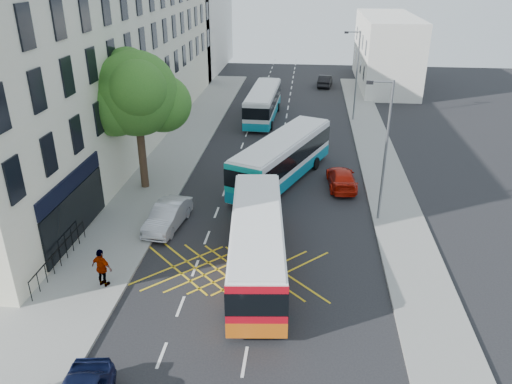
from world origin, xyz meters
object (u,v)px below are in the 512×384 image
(lamp_far, at_px, (356,71))
(bus_far, at_px, (263,103))
(parked_car_silver, at_px, (168,216))
(lamp_near, at_px, (384,145))
(street_tree, at_px, (136,95))
(distant_car_grey, at_px, (267,85))
(bus_mid, at_px, (282,158))
(pedestrian_far, at_px, (102,268))
(red_hatchback, at_px, (342,178))
(distant_car_dark, at_px, (325,81))
(bus_near, at_px, (257,243))

(lamp_far, relative_size, bus_far, 0.78)
(bus_far, height_order, parked_car_silver, bus_far)
(lamp_near, xyz_separation_m, parked_car_silver, (-11.80, -2.03, -3.92))
(street_tree, relative_size, distant_car_grey, 1.66)
(bus_mid, height_order, pedestrian_far, bus_mid)
(street_tree, height_order, pedestrian_far, street_tree)
(bus_far, xyz_separation_m, red_hatchback, (6.62, -15.22, -0.88))
(lamp_near, relative_size, distant_car_dark, 1.92)
(red_hatchback, bearing_deg, bus_mid, -13.03)
(parked_car_silver, relative_size, distant_car_dark, 1.02)
(street_tree, distance_m, lamp_far, 22.57)
(bus_far, distance_m, pedestrian_far, 28.21)
(street_tree, relative_size, lamp_far, 1.10)
(lamp_near, height_order, bus_near, lamp_near)
(lamp_far, xyz_separation_m, bus_near, (-6.35, -25.92, -3.07))
(bus_near, xyz_separation_m, distant_car_dark, (4.13, 40.03, -0.86))
(bus_far, xyz_separation_m, pedestrian_far, (-4.80, -27.80, -0.42))
(lamp_near, relative_size, bus_far, 0.78)
(bus_mid, bearing_deg, street_tree, -143.51)
(bus_mid, bearing_deg, bus_near, -70.69)
(distant_car_dark, bearing_deg, bus_mid, 90.20)
(distant_car_dark, xyz_separation_m, pedestrian_far, (-10.97, -42.13, 0.41))
(street_tree, xyz_separation_m, pedestrian_far, (1.51, -10.99, -5.20))
(lamp_near, bearing_deg, parked_car_silver, -170.24)
(street_tree, distance_m, red_hatchback, 14.20)
(bus_mid, distance_m, pedestrian_far, 15.19)
(street_tree, relative_size, bus_mid, 0.79)
(bus_mid, bearing_deg, red_hatchback, 12.87)
(lamp_far, xyz_separation_m, distant_car_dark, (-2.23, 14.11, -3.93))
(distant_car_grey, bearing_deg, bus_near, -82.68)
(parked_car_silver, relative_size, distant_car_grey, 0.80)
(bus_mid, height_order, red_hatchback, bus_mid)
(street_tree, xyz_separation_m, distant_car_dark, (12.48, 31.14, -5.61))
(bus_mid, bearing_deg, distant_car_dark, 105.37)
(distant_car_grey, bearing_deg, lamp_near, -70.54)
(bus_mid, relative_size, pedestrian_far, 5.90)
(lamp_near, xyz_separation_m, distant_car_grey, (-9.00, 30.87, -3.88))
(lamp_near, height_order, red_hatchback, lamp_near)
(bus_near, height_order, pedestrian_far, bus_near)
(street_tree, xyz_separation_m, bus_mid, (8.94, 2.25, -4.67))
(street_tree, distance_m, distant_car_grey, 29.01)
(bus_mid, distance_m, bus_far, 14.79)
(bus_far, relative_size, distant_car_dark, 2.47)
(street_tree, relative_size, red_hatchback, 2.04)
(lamp_near, relative_size, pedestrian_far, 4.25)
(street_tree, bearing_deg, bus_far, 69.43)
(bus_far, bearing_deg, bus_near, -83.43)
(lamp_near, height_order, distant_car_grey, lamp_near)
(bus_mid, bearing_deg, lamp_near, -19.82)
(street_tree, relative_size, lamp_near, 1.10)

